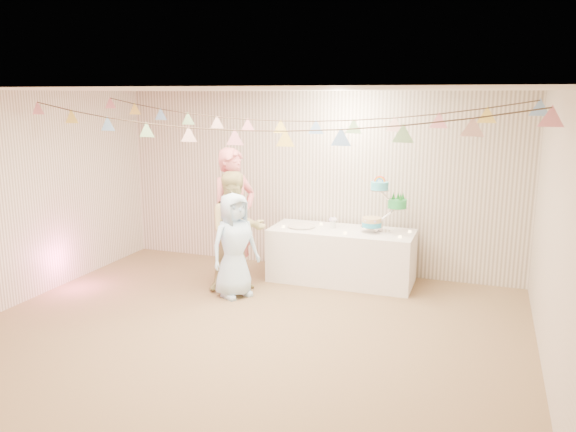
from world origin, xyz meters
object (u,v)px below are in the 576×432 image
(person_adult_b, at_px, (237,232))
(person_child, at_px, (234,245))
(person_adult_a, at_px, (234,217))
(cake_stand, at_px, (383,205))
(table, at_px, (341,255))

(person_adult_b, bearing_deg, person_child, -108.15)
(person_adult_a, relative_size, person_adult_b, 1.18)
(cake_stand, bearing_deg, person_child, -147.49)
(person_adult_a, xyz_separation_m, person_adult_b, (0.14, -0.23, -0.14))
(table, height_order, person_adult_a, person_adult_a)
(table, xyz_separation_m, person_adult_a, (-1.36, -0.57, 0.56))
(table, xyz_separation_m, person_adult_b, (-1.22, -0.80, 0.42))
(cake_stand, height_order, person_adult_b, person_adult_b)
(cake_stand, distance_m, person_adult_b, 1.98)
(person_adult_a, distance_m, person_child, 0.57)
(table, relative_size, person_adult_a, 1.05)
(cake_stand, xyz_separation_m, person_adult_a, (-1.91, -0.62, -0.17))
(cake_stand, relative_size, person_adult_b, 0.45)
(table, relative_size, person_adult_b, 1.24)
(person_adult_b, bearing_deg, cake_stand, -10.36)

